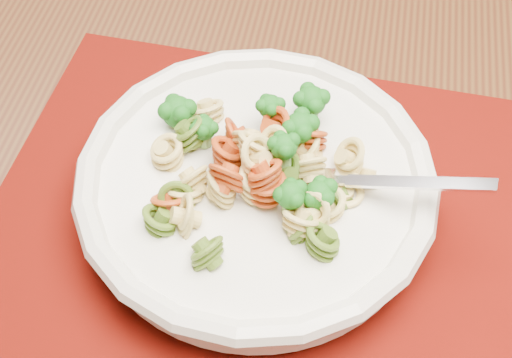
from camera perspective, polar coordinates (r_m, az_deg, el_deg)
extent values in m
cube|color=#4D2819|center=(1.30, 0.01, -13.44)|extent=(4.00, 4.00, 0.01)
cube|color=#4D2E15|center=(0.69, 9.08, 4.76)|extent=(1.78, 1.49, 0.04)
cube|color=#590803|center=(0.58, 1.36, -3.30)|extent=(0.57, 0.53, 0.00)
cylinder|color=silver|center=(0.59, 0.00, -2.09)|extent=(0.12, 0.12, 0.01)
cylinder|color=silver|center=(0.57, 0.00, -0.88)|extent=(0.27, 0.27, 0.03)
torus|color=silver|center=(0.56, 0.00, 0.15)|extent=(0.29, 0.29, 0.02)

